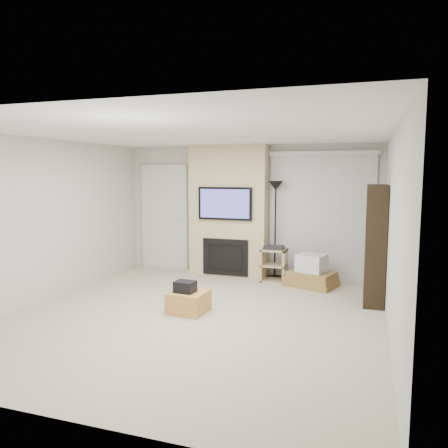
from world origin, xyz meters
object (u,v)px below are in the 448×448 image
(floor_lamp, at_px, (276,202))
(av_stand, at_px, (274,263))
(box_stack, at_px, (311,274))
(bookshelf, at_px, (375,244))
(ottoman, at_px, (189,302))

(floor_lamp, relative_size, av_stand, 2.77)
(box_stack, bearing_deg, av_stand, 171.01)
(box_stack, height_order, bookshelf, bookshelf)
(box_stack, bearing_deg, floor_lamp, 152.44)
(ottoman, xyz_separation_m, bookshelf, (2.51, 1.33, 0.75))
(ottoman, relative_size, av_stand, 0.76)
(ottoman, xyz_separation_m, box_stack, (1.48, 2.02, 0.06))
(av_stand, height_order, box_stack, av_stand)
(ottoman, relative_size, bookshelf, 0.28)
(av_stand, height_order, bookshelf, bookshelf)
(ottoman, relative_size, floor_lamp, 0.27)
(bookshelf, bearing_deg, av_stand, 154.95)
(floor_lamp, xyz_separation_m, box_stack, (0.73, -0.38, -1.23))
(box_stack, xyz_separation_m, bookshelf, (1.03, -0.69, 0.69))
(box_stack, bearing_deg, bookshelf, -34.04)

